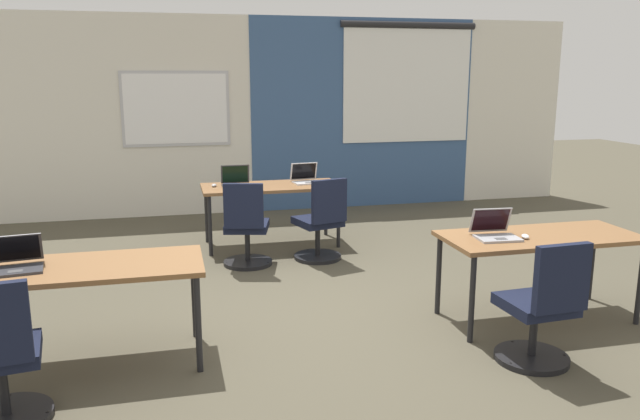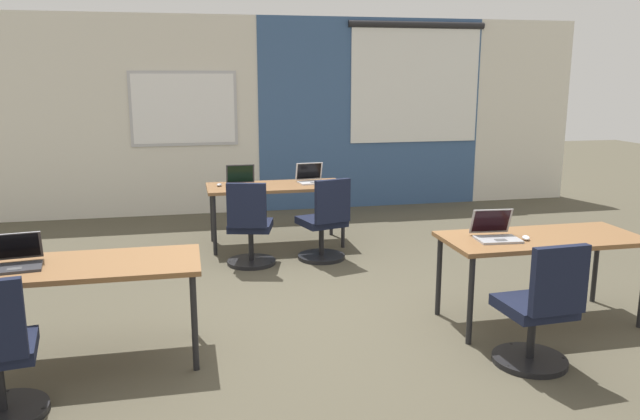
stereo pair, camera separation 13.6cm
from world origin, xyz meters
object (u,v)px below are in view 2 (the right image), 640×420
desk_near_right (541,244)px  mouse_near_right_inner (526,238)px  mouse_far_left (219,185)px  chair_far_right (324,227)px  laptop_near_left_end (15,260)px  desk_near_left (82,272)px  chair_near_right_inner (539,316)px  desk_far_center (276,190)px  laptop_far_right (311,178)px  laptop_near_right_inner (495,233)px  chair_far_left (250,231)px  laptop_far_left (241,181)px

desk_near_right → mouse_near_right_inner: size_ratio=14.27×
desk_near_right → mouse_far_left: bearing=130.1°
chair_far_right → laptop_near_left_end: bearing=22.3°
desk_near_left → chair_far_right: (2.17, 2.05, -0.28)m
mouse_far_left → chair_near_right_inner: bearing=-61.6°
desk_far_center → chair_near_right_inner: chair_near_right_inner is taller
chair_far_right → desk_far_center: bearing=-76.9°
desk_near_left → laptop_near_left_end: laptop_near_left_end is taller
desk_far_center → laptop_far_right: size_ratio=4.42×
laptop_near_right_inner → laptop_near_left_end: laptop_near_right_inner is taller
desk_near_right → desk_far_center: 3.30m
desk_far_center → laptop_near_right_inner: size_ratio=4.54×
mouse_far_left → laptop_near_left_end: (-1.52, -2.84, 0.03)m
chair_far_right → chair_near_right_inner: bearing=91.5°
chair_far_left → chair_far_right: bearing=-163.9°
laptop_far_left → desk_near_right: bearing=-52.7°
chair_near_right_inner → laptop_far_right: bearing=-80.1°
desk_near_left → desk_near_right: bearing=0.0°
laptop_far_left → laptop_far_right: laptop_far_left is taller
laptop_far_right → laptop_near_left_end: 3.88m
laptop_near_right_inner → chair_far_right: bearing=118.7°
laptop_near_left_end → laptop_far_left: bearing=49.8°
chair_near_right_inner → laptop_near_left_end: bearing=-15.9°
mouse_far_left → chair_near_right_inner: size_ratio=0.12×
desk_near_right → laptop_far_right: bearing=114.4°
desk_near_right → chair_far_right: size_ratio=1.74×
laptop_far_left → desk_near_left: bearing=-115.1°
mouse_near_right_inner → desk_near_right: bearing=21.5°
mouse_far_left → mouse_near_right_inner: size_ratio=0.98×
laptop_far_right → chair_far_right: 0.92m
desk_far_center → chair_far_right: chair_far_right is taller
chair_far_left → laptop_far_right: laptop_far_right is taller
desk_near_right → desk_far_center: bearing=122.0°
chair_near_right_inner → desk_near_right: bearing=-124.2°
laptop_near_right_inner → chair_near_right_inner: (-0.05, -0.77, -0.39)m
desk_far_center → laptop_near_right_inner: bearing=-64.3°
desk_near_left → laptop_near_left_end: 0.43m
laptop_far_right → laptop_near_left_end: size_ratio=0.97×
laptop_far_left → laptop_near_left_end: 3.34m
desk_near_left → laptop_near_right_inner: size_ratio=4.54×
desk_near_right → chair_far_left: bearing=136.8°
mouse_near_right_inner → chair_near_right_inner: (-0.27, -0.69, -0.36)m
laptop_near_right_inner → chair_near_right_inner: laptop_near_right_inner is taller
desk_near_left → mouse_far_left: bearing=69.0°
desk_near_left → desk_near_right: size_ratio=1.00×
desk_far_center → laptop_near_left_end: size_ratio=4.30×
laptop_near_right_inner → chair_far_right: (-0.93, 2.04, -0.39)m
desk_near_right → mouse_far_left: (-2.40, 2.86, 0.08)m
chair_far_left → chair_near_right_inner: (1.69, -2.77, 0.00)m
laptop_far_right → laptop_far_left: bearing=175.6°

